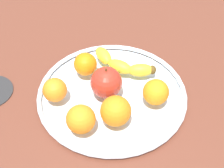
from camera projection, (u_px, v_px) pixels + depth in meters
The scene contains 9 objects.
ground_plane at pixel (112, 102), 89.60cm from camera, with size 147.16×147.16×4.00cm, color brown.
fruit_bowl at pixel (112, 94), 87.50cm from camera, with size 38.33×38.33×1.80cm.
banana at pixel (122, 64), 91.56cm from camera, with size 19.00×9.28×3.45cm.
apple at pixel (106, 82), 83.71cm from camera, with size 7.94×7.94×8.74cm.
orange_back_left at pixel (81, 119), 76.56cm from camera, with size 6.78×6.78×6.78cm, color orange.
orange_center at pixel (116, 111), 77.90cm from camera, with size 7.25×7.25×7.25cm, color orange.
orange_front_left at pixel (156, 92), 82.48cm from camera, with size 6.45×6.45×6.45cm, color orange.
orange_front_right at pixel (85, 64), 89.61cm from camera, with size 6.14×6.14×6.14cm, color orange.
orange_back_right at pixel (55, 90), 83.27cm from camera, with size 6.04×6.04×6.04cm, color orange.
Camera 1 is at (15.66, -56.45, 65.96)cm, focal length 54.69 mm.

